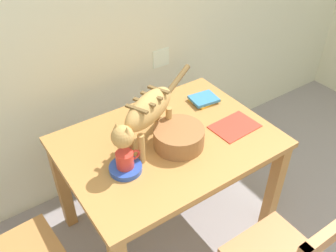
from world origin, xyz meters
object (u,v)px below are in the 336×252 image
Objects in this scene: dining_table at (168,152)px; wicker_basket at (179,137)px; book_stack at (204,99)px; coffee_mug at (125,159)px; cat at (146,113)px; magazine at (235,126)px; saucer_bowl at (126,168)px.

dining_table is 0.17m from wicker_basket.
book_stack is (0.42, 0.19, 0.11)m from dining_table.
coffee_mug is 0.48× the size of wicker_basket.
cat is 2.46× the size of magazine.
dining_table is at bearing -120.13° from cat.
coffee_mug is 0.71m from magazine.
saucer_bowl is 0.78m from book_stack.
dining_table is 0.36m from coffee_mug.
book_stack reaches higher than dining_table.
magazine is (0.71, -0.05, -0.07)m from coffee_mug.
wicker_basket reaches higher than magazine.
wicker_basket is (0.34, 0.01, 0.04)m from saucer_bowl.
coffee_mug reaches higher than dining_table.
magazine is 0.32m from book_stack.
book_stack is at bearing 20.14° from coffee_mug.
magazine is (0.39, -0.13, 0.10)m from dining_table.
saucer_bowl is at bearing -159.94° from book_stack.
dining_table is at bearing 159.73° from magazine.
dining_table is 0.34m from saucer_bowl.
wicker_basket reaches higher than dining_table.
magazine is 1.44× the size of book_stack.
saucer_bowl is at bearing -166.26° from dining_table.
cat is at bearing 25.24° from saucer_bowl.
cat reaches higher than book_stack.
cat is 2.36× the size of wicker_basket.
saucer_bowl is 0.34m from wicker_basket.
cat is 0.25m from wicker_basket.
cat reaches higher than saucer_bowl.
saucer_bowl is at bearing 90.00° from cat.
book_stack is at bearing 24.57° from dining_table.
cat is 0.30m from saucer_bowl.
coffee_mug is at bearing -166.12° from dining_table.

